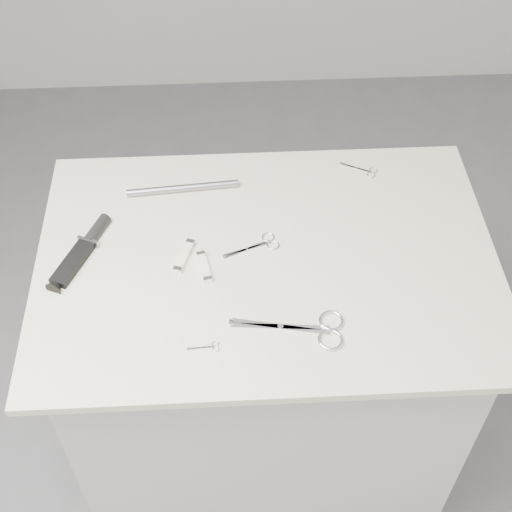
{
  "coord_description": "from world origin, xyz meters",
  "views": [
    {
      "loc": [
        -0.08,
        -1.02,
        2.07
      ],
      "look_at": [
        -0.02,
        0.0,
        0.92
      ],
      "focal_mm": 50.0,
      "sensor_mm": 36.0,
      "label": 1
    }
  ],
  "objects_px": {
    "pocket_knife_a": "(204,267)",
    "pocket_knife_b": "(184,256)",
    "tiny_scissors": "(208,347)",
    "metal_rail": "(183,188)",
    "embroidery_scissors_a": "(261,245)",
    "sheathed_knife": "(84,248)",
    "plinth": "(265,375)",
    "embroidery_scissors_b": "(364,170)",
    "large_shears": "(313,329)"
  },
  "relations": [
    {
      "from": "embroidery_scissors_b",
      "to": "pocket_knife_a",
      "type": "distance_m",
      "value": 0.49
    },
    {
      "from": "embroidery_scissors_b",
      "to": "pocket_knife_a",
      "type": "bearing_deg",
      "value": -115.24
    },
    {
      "from": "plinth",
      "to": "pocket_knife_b",
      "type": "height_order",
      "value": "pocket_knife_b"
    },
    {
      "from": "tiny_scissors",
      "to": "pocket_knife_a",
      "type": "height_order",
      "value": "pocket_knife_a"
    },
    {
      "from": "sheathed_knife",
      "to": "pocket_knife_b",
      "type": "height_order",
      "value": "sheathed_knife"
    },
    {
      "from": "embroidery_scissors_a",
      "to": "sheathed_knife",
      "type": "distance_m",
      "value": 0.39
    },
    {
      "from": "plinth",
      "to": "tiny_scissors",
      "type": "bearing_deg",
      "value": -119.47
    },
    {
      "from": "pocket_knife_a",
      "to": "pocket_knife_b",
      "type": "relative_size",
      "value": 0.9
    },
    {
      "from": "tiny_scissors",
      "to": "pocket_knife_b",
      "type": "distance_m",
      "value": 0.24
    },
    {
      "from": "plinth",
      "to": "tiny_scissors",
      "type": "xyz_separation_m",
      "value": [
        -0.13,
        -0.23,
        0.47
      ]
    },
    {
      "from": "embroidery_scissors_b",
      "to": "plinth",
      "type": "bearing_deg",
      "value": -105.6
    },
    {
      "from": "large_shears",
      "to": "embroidery_scissors_a",
      "type": "height_order",
      "value": "large_shears"
    },
    {
      "from": "plinth",
      "to": "pocket_knife_b",
      "type": "relative_size",
      "value": 9.48
    },
    {
      "from": "pocket_knife_a",
      "to": "metal_rail",
      "type": "distance_m",
      "value": 0.25
    },
    {
      "from": "pocket_knife_a",
      "to": "large_shears",
      "type": "bearing_deg",
      "value": -140.29
    },
    {
      "from": "embroidery_scissors_a",
      "to": "metal_rail",
      "type": "height_order",
      "value": "metal_rail"
    },
    {
      "from": "embroidery_scissors_a",
      "to": "pocket_knife_b",
      "type": "relative_size",
      "value": 1.34
    },
    {
      "from": "sheathed_knife",
      "to": "pocket_knife_a",
      "type": "xyz_separation_m",
      "value": [
        0.26,
        -0.07,
        -0.0
      ]
    },
    {
      "from": "sheathed_knife",
      "to": "metal_rail",
      "type": "bearing_deg",
      "value": -25.95
    },
    {
      "from": "plinth",
      "to": "large_shears",
      "type": "xyz_separation_m",
      "value": [
        0.08,
        -0.2,
        0.47
      ]
    },
    {
      "from": "embroidery_scissors_a",
      "to": "pocket_knife_b",
      "type": "distance_m",
      "value": 0.17
    },
    {
      "from": "pocket_knife_a",
      "to": "pocket_knife_b",
      "type": "bearing_deg",
      "value": 40.72
    },
    {
      "from": "tiny_scissors",
      "to": "metal_rail",
      "type": "relative_size",
      "value": 0.24
    },
    {
      "from": "embroidery_scissors_b",
      "to": "metal_rail",
      "type": "bearing_deg",
      "value": -145.98
    },
    {
      "from": "embroidery_scissors_a",
      "to": "sheathed_knife",
      "type": "xyz_separation_m",
      "value": [
        -0.39,
        0.01,
        0.01
      ]
    },
    {
      "from": "embroidery_scissors_a",
      "to": "metal_rail",
      "type": "xyz_separation_m",
      "value": [
        -0.17,
        0.18,
        0.01
      ]
    },
    {
      "from": "sheathed_knife",
      "to": "embroidery_scissors_a",
      "type": "bearing_deg",
      "value": -66.86
    },
    {
      "from": "large_shears",
      "to": "pocket_knife_b",
      "type": "xyz_separation_m",
      "value": [
        -0.26,
        0.21,
        0.0
      ]
    },
    {
      "from": "tiny_scissors",
      "to": "plinth",
      "type": "bearing_deg",
      "value": 57.07
    },
    {
      "from": "tiny_scissors",
      "to": "pocket_knife_a",
      "type": "distance_m",
      "value": 0.2
    },
    {
      "from": "plinth",
      "to": "pocket_knife_a",
      "type": "distance_m",
      "value": 0.49
    },
    {
      "from": "large_shears",
      "to": "metal_rail",
      "type": "bearing_deg",
      "value": 130.82
    },
    {
      "from": "large_shears",
      "to": "metal_rail",
      "type": "relative_size",
      "value": 0.87
    },
    {
      "from": "tiny_scissors",
      "to": "sheathed_knife",
      "type": "height_order",
      "value": "sheathed_knife"
    },
    {
      "from": "sheathed_knife",
      "to": "pocket_knife_a",
      "type": "relative_size",
      "value": 2.4
    },
    {
      "from": "pocket_knife_b",
      "to": "sheathed_knife",
      "type": "bearing_deg",
      "value": 100.28
    },
    {
      "from": "tiny_scissors",
      "to": "embroidery_scissors_a",
      "type": "bearing_deg",
      "value": 62.66
    },
    {
      "from": "embroidery_scissors_a",
      "to": "embroidery_scissors_b",
      "type": "bearing_deg",
      "value": 19.89
    },
    {
      "from": "sheathed_knife",
      "to": "plinth",
      "type": "bearing_deg",
      "value": -72.05
    },
    {
      "from": "plinth",
      "to": "embroidery_scissors_b",
      "type": "bearing_deg",
      "value": 46.69
    },
    {
      "from": "large_shears",
      "to": "sheathed_knife",
      "type": "height_order",
      "value": "sheathed_knife"
    },
    {
      "from": "embroidery_scissors_a",
      "to": "embroidery_scissors_b",
      "type": "height_order",
      "value": "same"
    },
    {
      "from": "tiny_scissors",
      "to": "sheathed_knife",
      "type": "distance_m",
      "value": 0.38
    },
    {
      "from": "plinth",
      "to": "pocket_knife_a",
      "type": "relative_size",
      "value": 10.58
    },
    {
      "from": "tiny_scissors",
      "to": "large_shears",
      "type": "bearing_deg",
      "value": 5.22
    },
    {
      "from": "pocket_knife_a",
      "to": "metal_rail",
      "type": "bearing_deg",
      "value": -0.01
    },
    {
      "from": "plinth",
      "to": "embroidery_scissors_a",
      "type": "height_order",
      "value": "embroidery_scissors_a"
    },
    {
      "from": "plinth",
      "to": "sheathed_knife",
      "type": "height_order",
      "value": "sheathed_knife"
    },
    {
      "from": "pocket_knife_b",
      "to": "metal_rail",
      "type": "distance_m",
      "value": 0.21
    },
    {
      "from": "large_shears",
      "to": "pocket_knife_b",
      "type": "distance_m",
      "value": 0.33
    }
  ]
}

